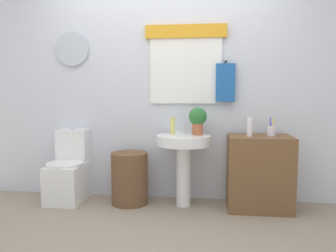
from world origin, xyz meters
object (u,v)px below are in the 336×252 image
Objects in this scene: potted_plant at (198,119)px; toothbrush_cup at (271,131)px; lotion_bottle at (250,127)px; laundry_hamper at (130,178)px; soap_bottle at (173,126)px; wooden_cabinet at (259,173)px; pedestal_sink at (184,151)px; toilet at (69,173)px.

potted_plant reaches higher than toothbrush_cup.
lotion_bottle is 1.03× the size of toothbrush_cup.
laundry_hamper is 3.09× the size of soap_bottle.
potted_plant is 1.48× the size of lotion_bottle.
lotion_bottle reaches higher than wooden_cabinet.
laundry_hamper is at bearing 180.00° from pedestal_sink.
potted_plant reaches higher than soap_bottle.
potted_plant is 0.53m from lotion_bottle.
toothbrush_cup is at bearing -1.74° from soap_bottle.
potted_plant is at bearing 1.00° from toilet.
potted_plant is at bearing 174.52° from wooden_cabinet.
pedestal_sink is 3.88× the size of lotion_bottle.
potted_plant is 0.74m from toothbrush_cup.
potted_plant reaches higher than wooden_cabinet.
toilet is 2.20m from toothbrush_cup.
toilet reaches higher than laundry_hamper.
soap_bottle reaches higher than pedestal_sink.
toothbrush_cup is at bearing 0.78° from laundry_hamper.
pedestal_sink is at bearing -178.70° from toothbrush_cup.
wooden_cabinet is 4.23× the size of soap_bottle.
toothbrush_cup reaches higher than pedestal_sink.
potted_plant is 1.53× the size of toothbrush_cup.
toothbrush_cup is (1.00, -0.03, -0.03)m from soap_bottle.
toilet is 4.13× the size of lotion_bottle.
soap_bottle is at bearing 6.29° from laundry_hamper.
wooden_cabinet is (1.34, 0.00, 0.10)m from laundry_hamper.
soap_bottle is (-0.89, 0.05, 0.46)m from wooden_cabinet.
laundry_hamper is 1.34m from wooden_cabinet.
laundry_hamper is 0.74× the size of pedestal_sink.
toothbrush_cup is (2.14, -0.02, 0.50)m from toilet.
wooden_cabinet is 4.03× the size of toothbrush_cup.
potted_plant is (0.26, 0.01, 0.08)m from soap_bottle.
wooden_cabinet is at bearing -3.23° from soap_bottle.
potted_plant reaches higher than laundry_hamper.
toilet is 0.69m from laundry_hamper.
potted_plant is at bearing 169.02° from lotion_bottle.
wooden_cabinet is 1.00m from soap_bottle.
toilet is 2.03m from wooden_cabinet.
pedestal_sink is at bearing 180.00° from wooden_cabinet.
toilet is 1.06× the size of pedestal_sink.
laundry_hamper is at bearing -179.22° from toothbrush_cup.
laundry_hamper is at bearing 180.00° from wooden_cabinet.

